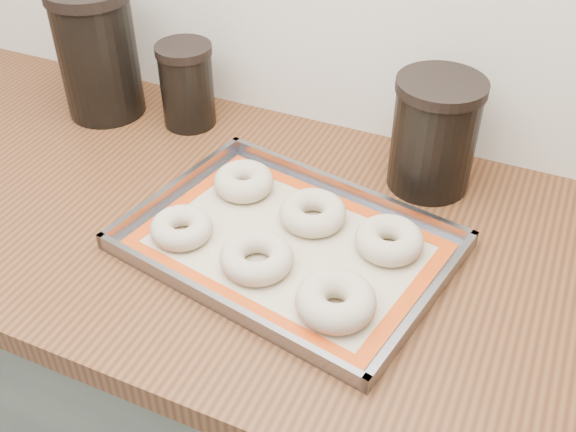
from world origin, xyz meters
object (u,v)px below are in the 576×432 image
at_px(canister_mid, 187,85).
at_px(bagel_back_mid, 313,213).
at_px(bagel_back_right, 389,240).
at_px(bagel_front_right, 336,301).
at_px(bagel_front_left, 181,228).
at_px(canister_right, 434,134).
at_px(canister_left, 98,52).
at_px(bagel_back_left, 244,181).
at_px(bagel_front_mid, 257,257).
at_px(baking_tray, 288,244).

bearing_deg(canister_mid, bagel_back_mid, -29.53).
relative_size(bagel_back_mid, bagel_back_right, 1.03).
distance_m(bagel_front_right, bagel_back_right, 0.15).
bearing_deg(bagel_front_left, canister_right, 44.32).
bearing_deg(bagel_front_left, canister_left, 140.81).
xyz_separation_m(bagel_front_left, bagel_back_left, (0.03, 0.14, 0.00)).
bearing_deg(bagel_front_mid, bagel_back_mid, 75.15).
distance_m(bagel_front_left, bagel_back_mid, 0.20).
bearing_deg(bagel_front_right, bagel_front_mid, 164.99).
xyz_separation_m(bagel_front_mid, canister_mid, (-0.30, 0.31, 0.06)).
distance_m(baking_tray, canister_mid, 0.41).
distance_m(canister_left, canister_mid, 0.18).
bearing_deg(canister_right, canister_left, -178.22).
bearing_deg(canister_left, bagel_back_right, -15.53).
xyz_separation_m(baking_tray, bagel_back_mid, (0.01, 0.07, 0.02)).
xyz_separation_m(canister_left, canister_right, (0.64, 0.02, -0.03)).
bearing_deg(bagel_front_right, canister_left, 151.79).
distance_m(bagel_back_left, canister_left, 0.40).
bearing_deg(bagel_back_left, canister_right, 29.43).
xyz_separation_m(bagel_back_right, canister_right, (0.01, 0.19, 0.07)).
relative_size(bagel_front_mid, bagel_back_right, 1.05).
height_order(bagel_front_right, canister_right, canister_right).
xyz_separation_m(bagel_back_right, canister_left, (-0.63, 0.17, 0.10)).
height_order(bagel_back_left, bagel_back_mid, bagel_back_left).
bearing_deg(bagel_back_left, baking_tray, -37.76).
xyz_separation_m(bagel_front_left, canister_right, (0.30, 0.29, 0.07)).
height_order(bagel_front_right, canister_mid, canister_mid).
bearing_deg(canister_mid, bagel_front_left, -61.34).
bearing_deg(bagel_front_left, baking_tray, 17.18).
xyz_separation_m(bagel_front_right, bagel_back_mid, (-0.10, 0.16, -0.00)).
bearing_deg(bagel_front_mid, baking_tray, 70.83).
distance_m(bagel_back_left, bagel_back_mid, 0.14).
height_order(baking_tray, bagel_back_mid, bagel_back_mid).
distance_m(bagel_front_mid, canister_mid, 0.44).
relative_size(bagel_back_left, canister_right, 0.51).
xyz_separation_m(bagel_front_right, canister_mid, (-0.43, 0.35, 0.05)).
xyz_separation_m(bagel_back_left, canister_mid, (-0.20, 0.16, 0.06)).
xyz_separation_m(bagel_front_left, bagel_front_mid, (0.13, -0.01, 0.00)).
bearing_deg(canister_right, bagel_back_left, -150.57).
xyz_separation_m(bagel_front_mid, bagel_back_left, (-0.10, 0.16, 0.00)).
bearing_deg(bagel_front_right, bagel_back_left, 140.77).
xyz_separation_m(bagel_front_mid, canister_right, (0.17, 0.31, 0.07)).
bearing_deg(baking_tray, canister_right, 59.23).
xyz_separation_m(bagel_front_mid, bagel_back_mid, (0.03, 0.13, 0.00)).
xyz_separation_m(canister_left, canister_mid, (0.17, 0.03, -0.04)).
distance_m(bagel_back_right, canister_left, 0.66).
height_order(canister_left, canister_right, canister_left).
xyz_separation_m(baking_tray, canister_mid, (-0.32, 0.25, 0.07)).
height_order(canister_mid, canister_right, canister_right).
bearing_deg(bagel_back_right, bagel_front_left, -161.42).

